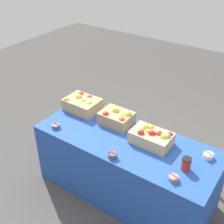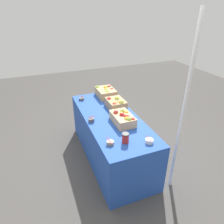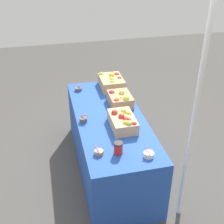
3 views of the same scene
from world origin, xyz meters
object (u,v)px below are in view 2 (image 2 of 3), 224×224
apple_crate_right (123,118)px  tent_pole (183,115)px  sample_bowl_far (110,143)px  sample_bowl_near (149,141)px  apple_crate_left (106,92)px  apple_crate_middle (116,103)px  sample_bowl_mid (91,120)px  sample_bowl_extra (82,99)px  coffee_cup (125,138)px

apple_crate_right → tent_pole: size_ratio=0.18×
apple_crate_right → sample_bowl_far: 0.53m
sample_bowl_near → apple_crate_right: bearing=-169.1°
apple_crate_left → tent_pole: tent_pole is taller
apple_crate_left → tent_pole: 1.67m
apple_crate_left → sample_bowl_near: apple_crate_left is taller
apple_crate_left → tent_pole: bearing=12.4°
sample_bowl_near → sample_bowl_far: sample_bowl_near is taller
apple_crate_middle → tent_pole: (1.11, 0.36, 0.29)m
sample_bowl_mid → tent_pole: bearing=45.8°
sample_bowl_mid → sample_bowl_near: bearing=34.5°
sample_bowl_mid → sample_bowl_extra: (-0.78, 0.05, -0.01)m
apple_crate_left → coffee_cup: size_ratio=3.14×
sample_bowl_near → tent_pole: 0.50m
sample_bowl_near → coffee_cup: size_ratio=0.79×
sample_bowl_mid → tent_pole: size_ratio=0.05×
apple_crate_middle → apple_crate_right: bearing=-10.7°
sample_bowl_mid → coffee_cup: (0.62, 0.24, 0.04)m
apple_crate_right → sample_bowl_extra: apple_crate_right is taller
sample_bowl_near → sample_bowl_mid: size_ratio=0.98×
apple_crate_left → sample_bowl_extra: apple_crate_left is taller
sample_bowl_far → tent_pole: tent_pole is taller
apple_crate_left → sample_bowl_mid: (0.78, -0.50, -0.05)m
apple_crate_right → sample_bowl_mid: 0.45m
apple_crate_middle → sample_bowl_near: 1.02m
sample_bowl_extra → sample_bowl_mid: bearing=-3.8°
coffee_cup → sample_bowl_extra: bearing=-172.3°
coffee_cup → sample_bowl_near: bearing=66.9°
sample_bowl_mid → apple_crate_left: bearing=147.2°
sample_bowl_far → sample_bowl_extra: size_ratio=1.05×
apple_crate_right → apple_crate_left: bearing=174.1°
tent_pole → coffee_cup: bearing=-108.7°
sample_bowl_near → sample_bowl_extra: 1.58m
apple_crate_right → sample_bowl_far: size_ratio=4.24×
sample_bowl_mid → apple_crate_right: bearing=64.0°
apple_crate_left → sample_bowl_extra: bearing=-89.9°
sample_bowl_near → sample_bowl_far: size_ratio=1.04×
apple_crate_left → sample_bowl_mid: bearing=-32.8°
apple_crate_middle → sample_bowl_mid: 0.57m
sample_bowl_near → tent_pole: bearing=74.7°
apple_crate_middle → sample_bowl_near: (1.02, 0.01, -0.05)m
sample_bowl_extra → coffee_cup: 1.41m
tent_pole → sample_bowl_near: bearing=-105.3°
sample_bowl_far → coffee_cup: size_ratio=0.76×
apple_crate_right → sample_bowl_mid: apple_crate_right is taller
sample_bowl_extra → apple_crate_right: bearing=19.8°
coffee_cup → apple_crate_left: bearing=169.4°
sample_bowl_far → apple_crate_left: bearing=162.0°
apple_crate_right → sample_bowl_extra: bearing=-160.2°
apple_crate_middle → coffee_cup: 0.94m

